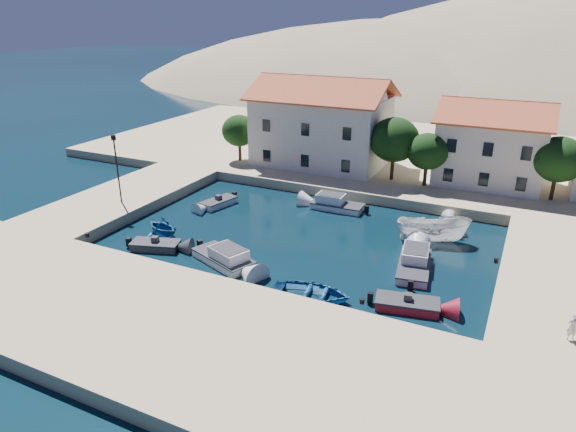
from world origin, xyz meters
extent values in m
plane|color=black|center=(0.00, 0.00, 0.00)|extent=(400.00, 400.00, 0.00)
cube|color=#CEB28D|center=(0.00, -6.00, 0.50)|extent=(52.00, 12.00, 1.00)
cube|color=#CEB28D|center=(-19.00, 10.00, 0.50)|extent=(8.00, 20.00, 1.00)
cube|color=#CEB28D|center=(2.00, 38.00, 0.50)|extent=(80.00, 36.00, 1.00)
ellipsoid|color=gray|center=(-10.00, 110.00, -20.00)|extent=(198.00, 126.00, 72.00)
cube|color=beige|center=(-6.00, 28.00, 4.75)|extent=(14.00, 9.00, 7.50)
pyramid|color=#A74625|center=(-6.00, 28.00, 9.60)|extent=(14.70, 9.45, 2.20)
cube|color=beige|center=(12.00, 29.00, 4.25)|extent=(10.00, 8.00, 6.50)
pyramid|color=#A74625|center=(12.00, 29.00, 8.40)|extent=(10.50, 8.40, 1.80)
cylinder|color=#382314|center=(-15.00, 25.00, 2.25)|extent=(0.36, 0.36, 2.50)
ellipsoid|color=black|center=(-15.00, 25.00, 4.50)|extent=(4.00, 4.00, 3.60)
cylinder|color=#382314|center=(3.00, 25.50, 2.50)|extent=(0.36, 0.36, 3.00)
ellipsoid|color=black|center=(3.00, 25.50, 5.20)|extent=(5.00, 5.00, 4.50)
cylinder|color=#382314|center=(6.50, 25.00, 2.25)|extent=(0.36, 0.36, 2.50)
ellipsoid|color=black|center=(6.50, 25.00, 4.50)|extent=(4.00, 4.00, 3.60)
cylinder|color=#382314|center=(18.00, 26.00, 2.38)|extent=(0.36, 0.36, 2.75)
ellipsoid|color=black|center=(18.00, 26.00, 4.85)|extent=(4.60, 4.60, 4.14)
cylinder|color=black|center=(-17.50, 8.00, 4.00)|extent=(0.14, 0.14, 6.00)
cube|color=black|center=(-17.50, 8.00, 7.00)|extent=(0.35, 0.25, 0.45)
cylinder|color=black|center=(-14.30, 0.80, 1.15)|extent=(0.36, 0.36, 0.30)
cylinder|color=black|center=(8.00, 0.80, 1.15)|extent=(0.36, 0.36, 0.30)
cylinder|color=black|center=(14.70, 10.00, 1.15)|extent=(0.36, 0.36, 0.30)
cube|color=#333338|center=(-9.55, 3.03, 0.25)|extent=(3.97, 2.68, 0.90)
cube|color=#333338|center=(-9.55, 3.03, 0.58)|extent=(4.06, 2.74, 0.10)
cube|color=#333338|center=(-9.55, 3.03, 0.80)|extent=(0.63, 0.63, 0.50)
cube|color=silver|center=(-3.52, 3.36, 0.25)|extent=(5.48, 3.82, 0.90)
cube|color=#333338|center=(-3.52, 3.36, 0.58)|extent=(5.60, 3.91, 0.10)
cube|color=silver|center=(-3.52, 3.36, 0.95)|extent=(3.15, 2.67, 0.90)
imported|color=#1A548F|center=(4.37, 1.55, 0.00)|extent=(5.59, 4.40, 1.05)
cube|color=maroon|center=(10.24, 3.05, 0.25)|extent=(4.10, 2.44, 0.90)
cube|color=#333338|center=(10.24, 3.05, 0.58)|extent=(4.20, 2.49, 0.10)
cube|color=#333338|center=(10.24, 3.05, 0.80)|extent=(0.59, 0.59, 0.50)
cube|color=silver|center=(9.43, 8.32, 0.25)|extent=(2.90, 5.48, 0.90)
cube|color=#333338|center=(9.43, 8.32, 0.58)|extent=(2.96, 5.61, 0.10)
cube|color=silver|center=(9.43, 8.32, 0.95)|extent=(2.21, 3.01, 0.90)
imported|color=silver|center=(9.59, 13.92, 0.00)|extent=(6.21, 4.00, 2.25)
cube|color=silver|center=(10.76, 17.24, 0.25)|extent=(2.29, 3.22, 0.90)
cube|color=#333338|center=(10.76, 17.24, 0.58)|extent=(2.34, 3.30, 0.10)
cube|color=#333338|center=(10.76, 17.24, 0.80)|extent=(0.64, 0.64, 0.50)
imported|color=#1A548F|center=(-10.81, 5.48, 0.00)|extent=(4.02, 3.69, 1.78)
cube|color=silver|center=(-10.41, 13.31, 0.25)|extent=(2.38, 3.83, 0.90)
cube|color=#333338|center=(-10.41, 13.31, 0.58)|extent=(2.43, 3.92, 0.10)
cube|color=#333338|center=(-10.41, 13.31, 0.80)|extent=(0.60, 0.60, 0.50)
cube|color=silver|center=(0.13, 17.35, 0.25)|extent=(4.79, 2.09, 0.90)
cube|color=#333338|center=(0.13, 17.35, 0.58)|extent=(4.90, 2.13, 0.10)
cube|color=silver|center=(0.13, 17.35, 0.95)|extent=(2.55, 1.75, 0.90)
imported|color=silver|center=(19.12, 2.21, 1.81)|extent=(0.70, 0.65, 1.61)
camera|label=1|loc=(15.66, -25.06, 17.33)|focal=32.00mm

